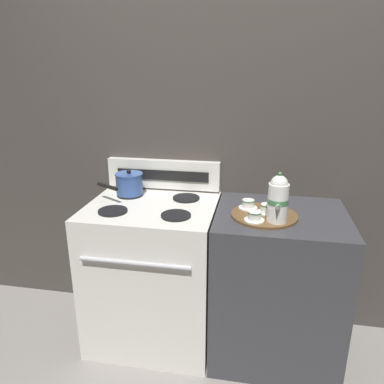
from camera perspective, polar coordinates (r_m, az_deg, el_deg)
ground_plane at (r=2.56m, az=2.90°, el=-21.47°), size 6.00×6.00×0.00m
wall_back at (r=2.35m, az=4.43°, el=5.17°), size 6.00×0.05×2.20m
stove at (r=2.36m, az=-5.85°, el=-12.08°), size 0.74×0.65×0.90m
control_panel at (r=2.40m, az=-4.38°, el=2.72°), size 0.73×0.05×0.18m
side_counter at (r=2.29m, az=12.70°, el=-13.60°), size 0.71×0.63×0.89m
saucepan at (r=2.32m, az=-9.60°, el=1.29°), size 0.24×0.28×0.16m
serving_tray at (r=2.03m, az=10.93°, el=-3.50°), size 0.35×0.35×0.01m
teapot at (r=1.91m, az=12.98°, el=-0.99°), size 0.10×0.17×0.26m
teacup_left at (r=2.04m, az=11.35°, el=-2.49°), size 0.10×0.10×0.05m
teacup_right at (r=1.93m, az=9.49°, el=-3.65°), size 0.10×0.10×0.05m
teacup_front at (r=2.09m, az=8.55°, el=-1.83°), size 0.10×0.10×0.05m
creamer_jug at (r=2.10m, az=13.20°, el=-1.53°), size 0.07×0.07×0.08m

